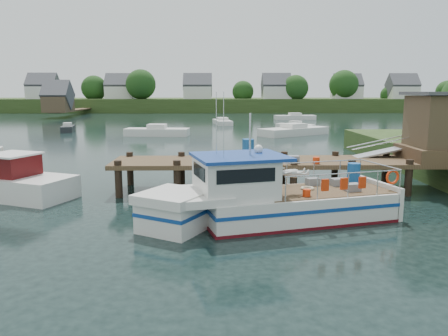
{
  "coord_description": "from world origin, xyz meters",
  "views": [
    {
      "loc": [
        -1.4,
        -19.62,
        4.49
      ],
      "look_at": [
        -1.0,
        -1.5,
        1.3
      ],
      "focal_mm": 35.0,
      "sensor_mm": 36.0,
      "label": 1
    }
  ],
  "objects_px": {
    "dock": "(388,141)",
    "moored_e": "(68,128)",
    "lobster_boat": "(267,199)",
    "moored_d": "(222,122)",
    "moored_a": "(157,131)",
    "moored_b": "(295,126)",
    "moored_far": "(295,117)",
    "moored_c": "(294,131)"
  },
  "relations": [
    {
      "from": "moored_e",
      "to": "moored_d",
      "type": "bearing_deg",
      "value": 8.0
    },
    {
      "from": "lobster_boat",
      "to": "moored_e",
      "type": "height_order",
      "value": "lobster_boat"
    },
    {
      "from": "lobster_boat",
      "to": "moored_far",
      "type": "xyz_separation_m",
      "value": [
        11.18,
        55.77,
        -0.41
      ]
    },
    {
      "from": "moored_e",
      "to": "moored_a",
      "type": "bearing_deg",
      "value": -47.37
    },
    {
      "from": "moored_a",
      "to": "moored_e",
      "type": "distance_m",
      "value": 11.83
    },
    {
      "from": "moored_a",
      "to": "moored_d",
      "type": "relative_size",
      "value": 1.13
    },
    {
      "from": "dock",
      "to": "moored_c",
      "type": "relative_size",
      "value": 2.11
    },
    {
      "from": "lobster_boat",
      "to": "moored_far",
      "type": "height_order",
      "value": "lobster_boat"
    },
    {
      "from": "lobster_boat",
      "to": "moored_far",
      "type": "distance_m",
      "value": 56.88
    },
    {
      "from": "moored_a",
      "to": "moored_far",
      "type": "bearing_deg",
      "value": 78.57
    },
    {
      "from": "moored_a",
      "to": "moored_b",
      "type": "xyz_separation_m",
      "value": [
        15.62,
        7.57,
        -0.07
      ]
    },
    {
      "from": "moored_b",
      "to": "moored_d",
      "type": "xyz_separation_m",
      "value": [
        -8.63,
        7.83,
        -0.01
      ]
    },
    {
      "from": "dock",
      "to": "moored_e",
      "type": "distance_m",
      "value": 38.89
    },
    {
      "from": "lobster_boat",
      "to": "moored_d",
      "type": "relative_size",
      "value": 1.58
    },
    {
      "from": "moored_b",
      "to": "moored_d",
      "type": "bearing_deg",
      "value": 136.66
    },
    {
      "from": "dock",
      "to": "moored_e",
      "type": "relative_size",
      "value": 4.31
    },
    {
      "from": "moored_a",
      "to": "moored_d",
      "type": "height_order",
      "value": "moored_a"
    },
    {
      "from": "dock",
      "to": "moored_c",
      "type": "bearing_deg",
      "value": 89.27
    },
    {
      "from": "dock",
      "to": "moored_e",
      "type": "height_order",
      "value": "dock"
    },
    {
      "from": "moored_far",
      "to": "moored_b",
      "type": "relative_size",
      "value": 1.43
    },
    {
      "from": "moored_c",
      "to": "moored_e",
      "type": "height_order",
      "value": "moored_c"
    },
    {
      "from": "moored_a",
      "to": "moored_e",
      "type": "height_order",
      "value": "moored_a"
    },
    {
      "from": "moored_d",
      "to": "moored_e",
      "type": "distance_m",
      "value": 20.55
    },
    {
      "from": "moored_a",
      "to": "lobster_boat",
      "type": "bearing_deg",
      "value": -50.77
    },
    {
      "from": "lobster_boat",
      "to": "moored_far",
      "type": "relative_size",
      "value": 1.4
    },
    {
      "from": "dock",
      "to": "moored_a",
      "type": "distance_m",
      "value": 28.73
    },
    {
      "from": "lobster_boat",
      "to": "moored_e",
      "type": "bearing_deg",
      "value": 102.54
    },
    {
      "from": "moored_far",
      "to": "moored_c",
      "type": "height_order",
      "value": "moored_c"
    },
    {
      "from": "lobster_boat",
      "to": "moored_a",
      "type": "xyz_separation_m",
      "value": [
        -7.68,
        30.17,
        -0.37
      ]
    },
    {
      "from": "moored_far",
      "to": "moored_d",
      "type": "height_order",
      "value": "moored_far"
    },
    {
      "from": "moored_d",
      "to": "moored_e",
      "type": "bearing_deg",
      "value": -128.15
    },
    {
      "from": "dock",
      "to": "lobster_boat",
      "type": "bearing_deg",
      "value": -140.55
    },
    {
      "from": "moored_c",
      "to": "moored_far",
      "type": "bearing_deg",
      "value": 55.35
    },
    {
      "from": "lobster_boat",
      "to": "moored_d",
      "type": "height_order",
      "value": "lobster_boat"
    },
    {
      "from": "lobster_boat",
      "to": "moored_a",
      "type": "height_order",
      "value": "lobster_boat"
    },
    {
      "from": "moored_far",
      "to": "moored_a",
      "type": "bearing_deg",
      "value": -146.78
    },
    {
      "from": "moored_b",
      "to": "moored_e",
      "type": "xyz_separation_m",
      "value": [
        -26.35,
        -2.58,
        0.0
      ]
    },
    {
      "from": "dock",
      "to": "moored_a",
      "type": "bearing_deg",
      "value": 118.74
    },
    {
      "from": "moored_e",
      "to": "dock",
      "type": "bearing_deg",
      "value": -73.31
    },
    {
      "from": "moored_b",
      "to": "moored_c",
      "type": "distance_m",
      "value": 7.4
    },
    {
      "from": "moored_a",
      "to": "moored_c",
      "type": "bearing_deg",
      "value": 26.29
    },
    {
      "from": "dock",
      "to": "moored_d",
      "type": "xyz_separation_m",
      "value": [
        -6.8,
        40.54,
        -1.88
      ]
    }
  ]
}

